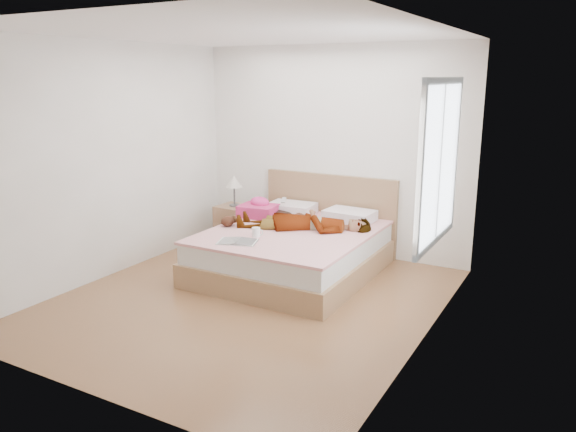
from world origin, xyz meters
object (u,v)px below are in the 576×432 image
(nightstand, at_px, (235,222))
(plush_toy, at_px, (229,221))
(towel, at_px, (259,209))
(woman, at_px, (304,219))
(bed, at_px, (296,248))
(magazine, at_px, (237,242))
(phone, at_px, (284,200))
(coffee_mug, at_px, (256,232))

(nightstand, bearing_deg, plush_toy, -59.86)
(towel, xyz_separation_m, plush_toy, (-0.05, -0.57, -0.03))
(woman, height_order, towel, towel)
(bed, relative_size, magazine, 4.43)
(phone, distance_m, nightstand, 0.87)
(phone, bearing_deg, plush_toy, -130.80)
(bed, xyz_separation_m, nightstand, (-1.20, 0.52, 0.04))
(phone, bearing_deg, woman, -57.34)
(woman, xyz_separation_m, phone, (-0.50, 0.40, 0.09))
(nightstand, bearing_deg, magazine, -54.70)
(woman, distance_m, coffee_mug, 0.66)
(towel, relative_size, nightstand, 0.51)
(phone, distance_m, bed, 0.77)
(woman, xyz_separation_m, coffee_mug, (-0.29, -0.59, -0.05))
(towel, height_order, plush_toy, towel)
(bed, xyz_separation_m, magazine, (-0.28, -0.78, 0.24))
(plush_toy, relative_size, nightstand, 0.25)
(phone, height_order, bed, bed)
(bed, xyz_separation_m, towel, (-0.69, 0.29, 0.33))
(phone, distance_m, magazine, 1.28)
(woman, relative_size, magazine, 3.30)
(coffee_mug, height_order, plush_toy, plush_toy)
(bed, relative_size, coffee_mug, 15.36)
(magazine, distance_m, coffee_mug, 0.29)
(towel, xyz_separation_m, nightstand, (-0.52, 0.22, -0.29))
(plush_toy, bearing_deg, towel, 84.75)
(bed, distance_m, plush_toy, 0.84)
(magazine, bearing_deg, woman, 67.84)
(towel, bearing_deg, phone, 36.11)
(coffee_mug, bearing_deg, magazine, -102.92)
(woman, height_order, phone, phone)
(woman, bearing_deg, towel, -124.43)
(plush_toy, bearing_deg, magazine, -47.70)
(phone, height_order, nightstand, nightstand)
(magazine, bearing_deg, phone, 96.73)
(bed, height_order, magazine, bed)
(plush_toy, bearing_deg, coffee_mug, -23.54)
(phone, height_order, coffee_mug, phone)
(magazine, height_order, plush_toy, plush_toy)
(phone, xyz_separation_m, magazine, (0.15, -1.26, -0.19))
(towel, height_order, nightstand, nightstand)
(coffee_mug, bearing_deg, woman, 63.84)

